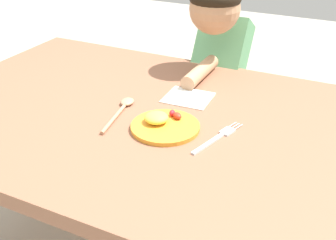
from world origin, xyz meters
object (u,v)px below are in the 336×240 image
at_px(fork, 218,137).
at_px(spoon, 122,108).
at_px(person, 218,82).
at_px(plate, 164,124).

height_order(fork, spoon, spoon).
bearing_deg(person, fork, 109.41).
relative_size(plate, person, 0.20).
relative_size(spoon, person, 0.23).
height_order(plate, person, person).
bearing_deg(plate, fork, 5.43).
bearing_deg(plate, person, 93.99).
distance_m(plate, person, 0.61).
relative_size(fork, spoon, 0.93).
bearing_deg(person, plate, 93.99).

